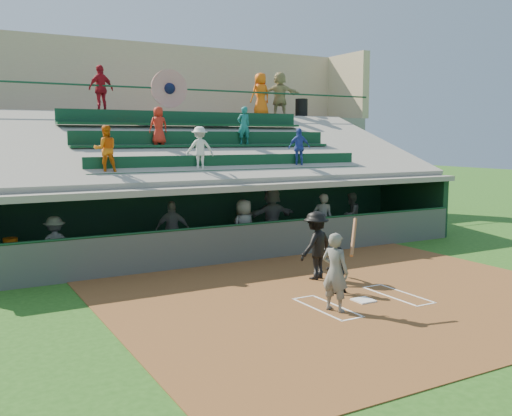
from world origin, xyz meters
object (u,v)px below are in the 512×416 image
catcher (336,270)px  white_table (8,263)px  batter_at_plate (335,271)px  water_cooler (11,245)px  home_plate (363,300)px  trash_bin (301,108)px

catcher → white_table: bearing=-33.2°
batter_at_plate → white_table: size_ratio=2.77×
water_cooler → home_plate: bearing=-44.5°
white_table → trash_bin: (13.36, 6.05, 4.68)m
catcher → water_cooler: bearing=-33.5°
batter_at_plate → catcher: bearing=51.9°
home_plate → water_cooler: bearing=135.5°
home_plate → batter_at_plate: size_ratio=0.22×
white_table → trash_bin: size_ratio=0.83×
water_cooler → trash_bin: 15.18m
home_plate → catcher: catcher is taller
trash_bin → water_cooler: bearing=-155.5°
white_table → home_plate: bearing=-46.0°
home_plate → batter_at_plate: batter_at_plate is taller
catcher → water_cooler: size_ratio=2.96×
catcher → trash_bin: bearing=-112.6°
catcher → trash_bin: 14.24m
catcher → water_cooler: 8.61m
batter_at_plate → trash_bin: bearing=59.1°
white_table → trash_bin: bearing=22.5°
batter_at_plate → white_table: batter_at_plate is taller
home_plate → trash_bin: trash_bin is taller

